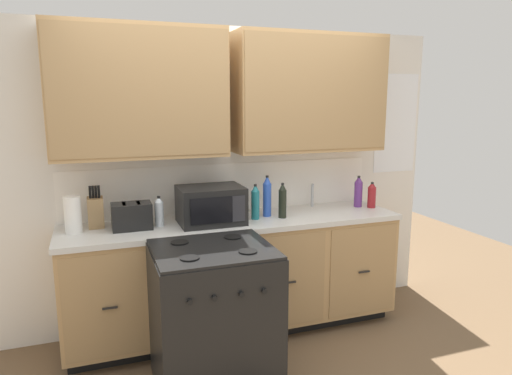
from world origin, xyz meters
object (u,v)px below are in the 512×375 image
Objects in this scene: toaster at (132,216)px; bottle_red at (372,195)px; microwave at (211,205)px; knife_block at (96,212)px; stove_range at (214,317)px; paper_towel_roll at (73,215)px; bottle_dark at (283,201)px; bottle_teal at (255,202)px; bottle_clear at (159,211)px; bottle_violet at (358,192)px; bottle_blue at (267,196)px.

toaster is 2.01m from bottle_red.
knife_block is (-0.82, 0.17, -0.02)m from microwave.
stove_range is 1.22m from paper_towel_roll.
bottle_dark is (1.39, -0.21, 0.02)m from knife_block.
bottle_teal is (0.36, -0.00, -0.00)m from microwave.
stove_range is 4.22× the size of bottle_clear.
bottle_red reaches higher than stove_range.
bottle_teal is at bearing -8.46° from knife_block.
bottle_teal reaches higher than bottle_violet.
microwave is at bearing -3.99° from paper_towel_roll.
stove_range is 3.06× the size of knife_block.
bottle_clear is at bearing 4.23° from toaster.
bottle_dark is (0.57, -0.03, -0.00)m from microwave.
bottle_teal is 0.22m from bottle_dark.
microwave reaches higher than bottle_clear.
bottle_blue is at bearing -176.97° from bottle_violet.
bottle_blue is at bearing 136.89° from bottle_dark.
bottle_blue is (0.62, 0.65, 0.63)m from stove_range.
paper_towel_roll is 0.79× the size of bottle_blue.
bottle_dark reaches higher than toaster.
paper_towel_roll is 1.15× the size of bottle_clear.
paper_towel_roll is at bearing 177.00° from bottle_teal.
paper_towel_roll is 1.45m from bottle_blue.
bottle_teal reaches higher than stove_range.
stove_range is 1.09m from bottle_blue.
bottle_red is (1.08, 0.04, -0.03)m from bottle_teal.
knife_block is 0.46m from bottle_clear.
paper_towel_roll is 1.17× the size of bottle_red.
bottle_blue is at bearing -0.49° from paper_towel_roll.
bottle_red is (0.86, 0.07, -0.03)m from bottle_dark.
bottle_clear is 1.82m from bottle_red.
microwave reaches higher than bottle_red.
bottle_violet is 0.87m from bottle_blue.
microwave is 0.58m from toaster.
stove_range is 0.90m from bottle_clear.
microwave and bottle_dark have the same top height.
stove_range is 2.88× the size of bottle_blue.
bottle_clear is at bearing 175.09° from bottle_dark.
bottle_clear is at bearing 176.15° from bottle_teal.
knife_block is 1.38× the size of bottle_clear.
microwave is at bearing -175.68° from bottle_violet.
bottle_clear is (0.59, -0.02, -0.02)m from paper_towel_roll.
bottle_violet is (2.32, 0.03, 0.00)m from paper_towel_roll.
bottle_red is (2.41, -0.03, -0.02)m from paper_towel_roll.
bottle_blue is (1.05, 0.02, 0.07)m from toaster.
bottle_clear is 0.86m from bottle_blue.
knife_block is at bearing 171.54° from bottle_dark.
bottle_violet is (2.16, -0.07, 0.02)m from knife_block.
bottle_clear is (-0.38, 0.05, -0.03)m from microwave.
bottle_blue is at bearing 1.23° from toaster.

